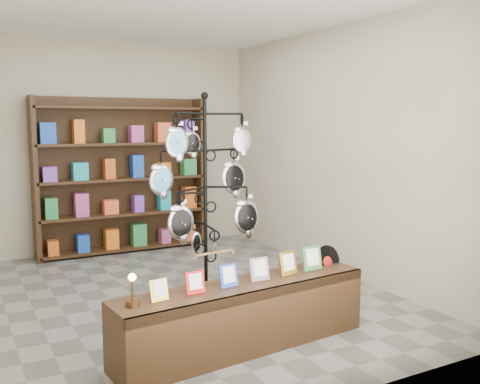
{
  "coord_description": "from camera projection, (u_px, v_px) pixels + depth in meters",
  "views": [
    {
      "loc": [
        -2.12,
        -5.18,
        1.85
      ],
      "look_at": [
        0.13,
        -1.0,
        1.23
      ],
      "focal_mm": 40.0,
      "sensor_mm": 36.0,
      "label": 1
    }
  ],
  "objects": [
    {
      "name": "room_envelope",
      "position": [
        183.0,
        122.0,
        5.52
      ],
      "size": [
        5.0,
        5.0,
        5.0
      ],
      "color": "#B8AC94",
      "rests_on": "ground"
    },
    {
      "name": "display_tree",
      "position": [
        205.0,
        187.0,
        5.11
      ],
      "size": [
        1.09,
        0.91,
        2.13
      ],
      "rotation": [
        0.0,
        0.0,
        0.02
      ],
      "color": "black",
      "rests_on": "ground"
    },
    {
      "name": "back_shelving",
      "position": [
        122.0,
        180.0,
        7.62
      ],
      "size": [
        2.42,
        0.36,
        2.2
      ],
      "color": "black",
      "rests_on": "ground"
    },
    {
      "name": "front_shelf",
      "position": [
        244.0,
        315.0,
        4.38
      ],
      "size": [
        2.26,
        0.67,
        0.79
      ],
      "rotation": [
        0.0,
        0.0,
        0.1
      ],
      "color": "black",
      "rests_on": "ground"
    },
    {
      "name": "ground",
      "position": [
        185.0,
        295.0,
        5.75
      ],
      "size": [
        5.0,
        5.0,
        0.0
      ],
      "primitive_type": "plane",
      "color": "slate",
      "rests_on": "ground"
    }
  ]
}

